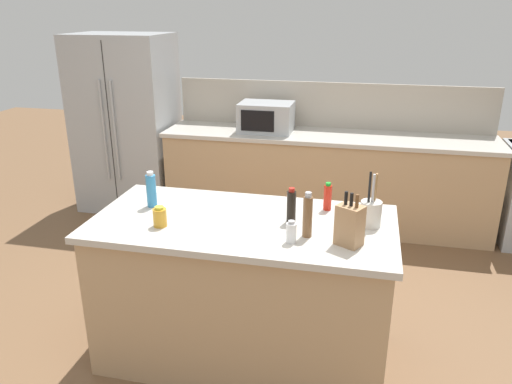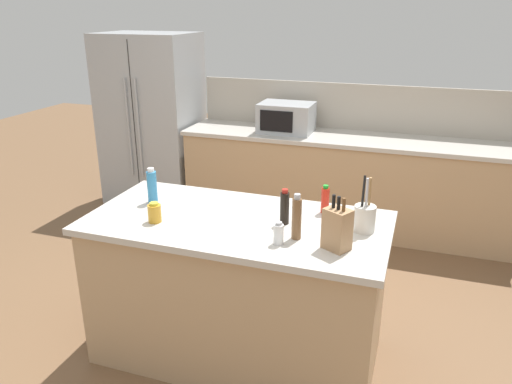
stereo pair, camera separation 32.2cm
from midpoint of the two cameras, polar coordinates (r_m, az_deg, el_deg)
The scene contains 14 objects.
ground_plane at distance 3.42m, azimuth -4.19°, elevation -17.87°, with size 14.00×14.00×0.00m, color brown.
back_counter_run at distance 5.06m, azimuth 6.12°, elevation 1.37°, with size 3.24×0.66×0.94m.
wall_backsplash at distance 5.19m, azimuth 6.84°, elevation 9.80°, with size 3.20×0.03×0.46m, color #B2A899.
kitchen_island at distance 3.15m, azimuth -4.42°, elevation -11.12°, with size 1.78×0.88×0.94m.
refrigerator at distance 5.63m, azimuth -16.19°, elevation 7.50°, with size 0.99×0.75×1.86m.
microwave at distance 5.00m, azimuth -0.69°, elevation 8.53°, with size 0.52×0.39×0.29m.
knife_block at distance 2.61m, azimuth 7.21°, elevation -3.82°, with size 0.16×0.15×0.29m.
utensil_crock at distance 2.86m, azimuth 9.87°, elevation -2.41°, with size 0.12×0.12×0.32m.
hot_sauce_bottle at distance 3.06m, azimuth 5.22°, elevation -0.64°, with size 0.05×0.05×0.18m.
honey_jar at distance 2.92m, azimuth -14.08°, elevation -2.86°, with size 0.08×0.08×0.12m.
salt_shaker at distance 2.64m, azimuth 0.56°, elevation -4.71°, with size 0.05×0.05×0.12m.
pepper_grinder at distance 2.68m, azimuth 2.50°, elevation -2.82°, with size 0.05×0.05×0.26m.
dish_soap_bottle at distance 3.19m, azimuth -14.74°, elevation 0.16°, with size 0.06×0.06×0.23m.
soy_sauce_bottle at distance 2.87m, azimuth 0.86°, elevation -1.69°, with size 0.05×0.05×0.21m.
Camera 1 is at (0.67, -2.60, 2.12)m, focal length 35.00 mm.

